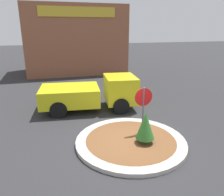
% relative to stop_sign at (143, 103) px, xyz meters
% --- Properties ---
extents(ground_plane, '(120.00, 120.00, 0.00)m').
position_rel_stop_sign_xyz_m(ground_plane, '(-0.76, -0.52, -1.57)').
color(ground_plane, '#2D2D30').
extents(traffic_island, '(4.62, 4.62, 0.17)m').
position_rel_stop_sign_xyz_m(traffic_island, '(-0.76, -0.52, -1.48)').
color(traffic_island, '#BCB7AD').
rests_on(traffic_island, ground_plane).
extents(stop_sign, '(0.81, 0.07, 2.24)m').
position_rel_stop_sign_xyz_m(stop_sign, '(0.00, 0.00, 0.00)').
color(stop_sign, '#4C4C51').
rests_on(stop_sign, ground_plane).
extents(island_shrub, '(0.76, 0.76, 1.32)m').
position_rel_stop_sign_xyz_m(island_shrub, '(-0.29, -0.92, -0.64)').
color(island_shrub, brown).
rests_on(island_shrub, traffic_island).
extents(utility_truck, '(5.79, 3.04, 1.93)m').
position_rel_stop_sign_xyz_m(utility_truck, '(-1.44, 3.98, -0.57)').
color(utility_truck, gold).
rests_on(utility_truck, ground_plane).
extents(storefront_building, '(10.14, 6.07, 6.88)m').
position_rel_stop_sign_xyz_m(storefront_building, '(-0.70, 16.28, 1.88)').
color(storefront_building, '#93563D').
rests_on(storefront_building, ground_plane).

